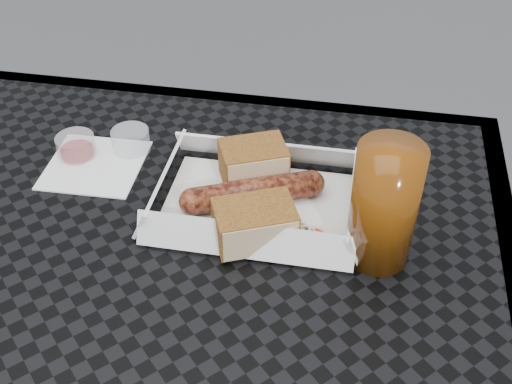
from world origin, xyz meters
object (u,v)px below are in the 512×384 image
food_tray (257,205)px  bratwurst (253,192)px  drink_glass (384,205)px  patio_table (149,335)px

food_tray → bratwurst: bratwurst is taller
food_tray → bratwurst: (-0.01, -0.00, 0.02)m
food_tray → drink_glass: size_ratio=1.54×
patio_table → drink_glass: bearing=21.9°
drink_glass → bratwurst: bearing=159.4°
patio_table → food_tray: size_ratio=3.64×
patio_table → drink_glass: 0.30m
bratwurst → food_tray: bearing=1.6°
bratwurst → drink_glass: size_ratio=1.15×
patio_table → bratwurst: bratwurst is taller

